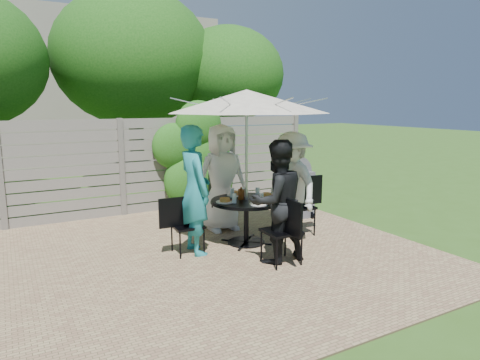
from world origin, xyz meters
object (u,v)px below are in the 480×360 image
person_back (222,178)px  person_front (277,202)px  plate_back (235,194)px  chair_left (187,237)px  plate_extra (267,201)px  plate_right (267,196)px  glass_left (234,198)px  person_left (195,190)px  glass_right (258,192)px  patio_table (246,213)px  chair_front (282,245)px  chair_back (219,212)px  person_right (292,185)px  umbrella (247,101)px  coffee_cup (245,192)px  glass_front (261,198)px  bbq_grill (295,190)px  glass_back (232,193)px  syrup_jug (241,194)px  chair_right (298,218)px  plate_front (259,203)px  plate_left (225,201)px

person_back → person_front: size_ratio=1.08×
plate_back → chair_left: bearing=-160.2°
plate_back → plate_extra: size_ratio=1.08×
plate_right → glass_left: 0.63m
person_left → glass_right: (1.09, 0.09, -0.15)m
chair_left → person_back: bearing=41.7°
patio_table → chair_front: size_ratio=1.16×
chair_left → plate_extra: bearing=-13.7°
plate_extra → glass_left: (-0.44, 0.20, 0.05)m
plate_right → glass_left: size_ratio=1.86×
chair_front → plate_extra: bearing=-14.4°
chair_back → glass_left: bearing=-11.4°
chair_back → person_right: 1.39m
chair_front → glass_right: chair_front is taller
umbrella → glass_right: umbrella is taller
person_front → coffee_cup: 1.06m
patio_table → plate_right: bearing=-0.6°
chair_back → glass_front: bearing=7.2°
person_left → plate_right: bearing=-90.0°
bbq_grill → glass_back: bearing=-155.0°
glass_back → bbq_grill: 1.79m
plate_back → glass_right: size_ratio=1.86×
coffee_cup → person_front: bearing=-96.1°
person_left → glass_right: size_ratio=13.11×
glass_left → plate_right: bearing=9.0°
plate_extra → glass_back: glass_back is taller
glass_left → glass_right: bearing=21.4°
syrup_jug → chair_left: bearing=-177.5°
chair_right → plate_front: chair_right is taller
person_back → glass_front: 1.10m
chair_left → umbrella: bearing=1.0°
glass_left → chair_right: bearing=4.2°
chair_back → glass_back: 0.87m
plate_extra → glass_right: (0.08, 0.40, 0.05)m
chair_back → person_back: person_back is taller
plate_back → glass_back: 0.15m
person_back → person_front: 1.66m
person_left → chair_front: size_ratio=1.98×
chair_front → plate_right: size_ratio=3.56×
glass_right → bbq_grill: bbq_grill is taller
chair_right → glass_front: chair_right is taller
umbrella → person_right: bearing=-0.6°
person_left → coffee_cup: bearing=-76.7°
patio_table → plate_right: (0.36, -0.00, 0.23)m
glass_back → syrup_jug: syrup_jug is taller
plate_left → plate_extra: (0.54, -0.31, -0.00)m
chair_left → plate_front: chair_left is taller
person_right → glass_back: (-0.93, 0.27, -0.08)m
person_back → umbrella: bearing=-90.0°
chair_back → glass_right: chair_back is taller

